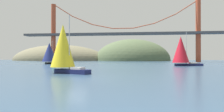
{
  "coord_description": "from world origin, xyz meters",
  "views": [
    {
      "loc": [
        7.06,
        -23.66,
        2.62
      ],
      "look_at": [
        0.0,
        38.04,
        3.04
      ],
      "focal_mm": 31.95,
      "sensor_mm": 36.0,
      "label": 1
    }
  ],
  "objects_px": {
    "channel_buoy": "(54,66)",
    "sailboat_crimson_sail": "(181,50)",
    "sailboat_yellow_sail": "(64,47)",
    "sailboat_navy_sail": "(50,53)"
  },
  "relations": [
    {
      "from": "channel_buoy",
      "to": "sailboat_navy_sail",
      "type": "bearing_deg",
      "value": 116.08
    },
    {
      "from": "sailboat_crimson_sail",
      "to": "sailboat_yellow_sail",
      "type": "distance_m",
      "value": 40.52
    },
    {
      "from": "sailboat_yellow_sail",
      "to": "channel_buoy",
      "type": "height_order",
      "value": "sailboat_yellow_sail"
    },
    {
      "from": "sailboat_yellow_sail",
      "to": "sailboat_crimson_sail",
      "type": "bearing_deg",
      "value": 50.09
    },
    {
      "from": "channel_buoy",
      "to": "sailboat_crimson_sail",
      "type": "bearing_deg",
      "value": 20.52
    },
    {
      "from": "sailboat_navy_sail",
      "to": "sailboat_yellow_sail",
      "type": "bearing_deg",
      "value": -63.4
    },
    {
      "from": "sailboat_yellow_sail",
      "to": "channel_buoy",
      "type": "bearing_deg",
      "value": 117.33
    },
    {
      "from": "sailboat_navy_sail",
      "to": "channel_buoy",
      "type": "relative_size",
      "value": 3.56
    },
    {
      "from": "sailboat_crimson_sail",
      "to": "sailboat_yellow_sail",
      "type": "height_order",
      "value": "sailboat_crimson_sail"
    },
    {
      "from": "channel_buoy",
      "to": "sailboat_yellow_sail",
      "type": "bearing_deg",
      "value": -62.67
    }
  ]
}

